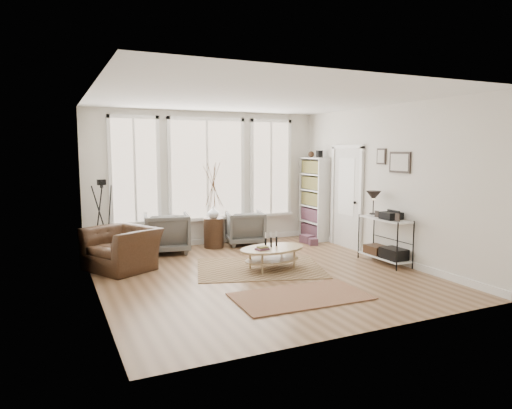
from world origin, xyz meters
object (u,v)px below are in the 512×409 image
coffee_table (272,252)px  armchair_left (167,233)px  side_table (213,208)px  bookcase (314,198)px  armchair_right (245,228)px  low_shelf (385,236)px  accent_chair (122,249)px

coffee_table → armchair_left: 2.46m
armchair_left → side_table: size_ratio=0.50×
coffee_table → armchair_left: (-1.34, 2.06, 0.11)m
bookcase → armchair_right: size_ratio=2.54×
bookcase → coffee_table: bearing=-136.1°
armchair_left → armchair_right: bearing=-167.5°
coffee_table → low_shelf: bearing=-13.1°
armchair_left → accent_chair: (-1.03, -0.97, -0.04)m
accent_chair → low_shelf: bearing=41.2°
accent_chair → armchair_left: bearing=103.8°
bookcase → armchair_left: bearing=179.7°
bookcase → armchair_right: 1.81m
armchair_right → accent_chair: 2.98m
accent_chair → bookcase: bearing=72.6°
coffee_table → bookcase: bearing=43.9°
armchair_right → bookcase: bearing=-170.6°
side_table → armchair_right: bearing=1.7°
coffee_table → armchair_right: armchair_right is taller
armchair_left → armchair_right: size_ratio=1.10×
bookcase → low_shelf: size_ratio=1.58×
armchair_right → side_table: 0.88m
armchair_right → armchair_left: bearing=15.3°
accent_chair → armchair_right: bearing=81.3°
bookcase → armchair_right: bearing=176.7°
armchair_right → coffee_table: bearing=91.8°
low_shelf → armchair_right: 3.10m
low_shelf → armchair_left: 4.25m
low_shelf → armchair_right: low_shelf is taller
low_shelf → side_table: size_ratio=0.73×
armchair_left → accent_chair: armchair_left is taller
armchair_left → coffee_table: bearing=133.0°
low_shelf → armchair_left: size_ratio=1.46×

